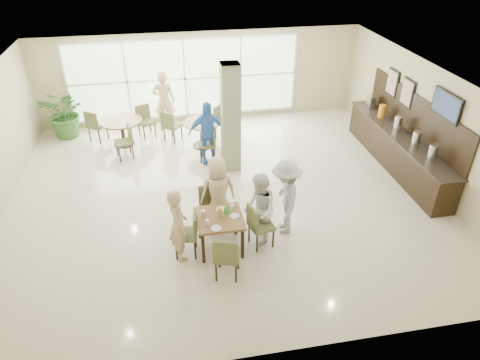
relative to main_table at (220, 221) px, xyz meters
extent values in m
plane|color=beige|center=(0.33, 1.92, -0.65)|extent=(10.00, 10.00, 0.00)
plane|color=white|center=(0.33, 1.92, 2.15)|extent=(10.00, 10.00, 0.00)
plane|color=#BCB187|center=(0.33, 6.42, 0.75)|extent=(10.00, 0.00, 10.00)
plane|color=#BCB187|center=(0.33, -2.58, 0.75)|extent=(10.00, 0.00, 10.00)
plane|color=#BCB187|center=(5.33, 1.92, 0.75)|extent=(0.00, 9.00, 9.00)
plane|color=silver|center=(-0.17, 6.39, 0.75)|extent=(7.00, 0.00, 7.00)
cube|color=#737B55|center=(0.73, 3.12, 0.75)|extent=(0.45, 0.45, 2.80)
cube|color=brown|center=(0.00, 0.00, 0.07)|extent=(0.90, 0.90, 0.05)
cube|color=black|center=(-0.38, -0.38, -0.30)|extent=(0.06, 0.06, 0.70)
cube|color=black|center=(0.38, -0.38, -0.30)|extent=(0.06, 0.06, 0.70)
cube|color=black|center=(-0.38, 0.38, -0.30)|extent=(0.06, 0.06, 0.70)
cube|color=black|center=(0.38, 0.38, -0.30)|extent=(0.06, 0.06, 0.70)
cylinder|color=brown|center=(-2.13, 5.05, 0.08)|extent=(1.19, 1.19, 0.04)
cylinder|color=black|center=(-2.13, 5.05, -0.30)|extent=(0.10, 0.10, 0.71)
cylinder|color=black|center=(-2.13, 5.05, -0.64)|extent=(0.60, 0.60, 0.03)
cylinder|color=brown|center=(0.13, 4.52, 0.08)|extent=(1.04, 1.04, 0.04)
cylinder|color=black|center=(0.13, 4.52, -0.30)|extent=(0.10, 0.10, 0.71)
cylinder|color=black|center=(0.13, 4.52, -0.64)|extent=(0.60, 0.60, 0.03)
cylinder|color=white|center=(0.28, 0.23, 0.15)|extent=(0.08, 0.08, 0.10)
cylinder|color=white|center=(-0.26, -0.18, 0.15)|extent=(0.08, 0.08, 0.10)
cylinder|color=white|center=(-0.30, 0.14, 0.15)|extent=(0.08, 0.08, 0.10)
cylinder|color=white|center=(-0.12, -0.33, 0.11)|extent=(0.20, 0.20, 0.01)
cylinder|color=white|center=(0.06, 0.25, 0.11)|extent=(0.20, 0.20, 0.01)
cylinder|color=white|center=(0.29, -0.01, 0.11)|extent=(0.20, 0.20, 0.01)
cylinder|color=#99B27F|center=(0.00, 0.00, 0.16)|extent=(0.07, 0.07, 0.12)
sphere|color=orange|center=(0.03, 0.00, 0.27)|extent=(0.07, 0.07, 0.07)
sphere|color=orange|center=(-0.02, 0.03, 0.27)|extent=(0.07, 0.07, 0.07)
sphere|color=orange|center=(-0.01, -0.03, 0.27)|extent=(0.07, 0.07, 0.07)
cube|color=green|center=(0.15, 0.10, 0.17)|extent=(0.10, 0.05, 0.15)
cube|color=black|center=(5.01, 2.42, -0.20)|extent=(0.60, 4.60, 0.90)
cube|color=black|center=(5.01, 2.42, 0.27)|extent=(0.64, 4.70, 0.04)
cube|color=black|center=(5.30, 2.42, 0.80)|extent=(0.04, 4.60, 1.00)
cylinder|color=silver|center=(5.01, 1.02, 0.49)|extent=(0.20, 0.20, 0.40)
cylinder|color=silver|center=(5.01, 1.72, 0.49)|extent=(0.20, 0.20, 0.40)
cylinder|color=silver|center=(5.01, 2.62, 0.49)|extent=(0.20, 0.20, 0.40)
cylinder|color=orange|center=(5.01, 3.52, 0.47)|extent=(0.18, 0.18, 0.36)
cube|color=silver|center=(5.01, 4.22, 0.47)|extent=(0.18, 0.30, 0.36)
cube|color=black|center=(5.27, 1.32, 1.50)|extent=(0.06, 1.00, 0.58)
cube|color=#7F99CC|center=(5.24, 1.32, 1.50)|extent=(0.01, 0.92, 0.50)
cube|color=black|center=(5.28, 2.92, 1.20)|extent=(0.04, 0.55, 0.70)
cube|color=brown|center=(5.25, 2.92, 1.20)|extent=(0.01, 0.47, 0.62)
cube|color=black|center=(5.28, 3.72, 1.20)|extent=(0.04, 0.55, 0.70)
cube|color=brown|center=(5.25, 3.72, 1.20)|extent=(0.01, 0.47, 0.62)
imported|color=#336428|center=(-3.76, 5.87, 0.10)|extent=(1.78, 1.78, 1.49)
imported|color=tan|center=(-0.81, -0.11, 0.11)|extent=(0.51, 0.64, 1.53)
imported|color=tan|center=(0.08, 0.82, 0.14)|extent=(0.83, 0.55, 1.59)
imported|color=white|center=(0.80, 0.08, 0.13)|extent=(0.63, 0.79, 1.55)
imported|color=#A5A5A7|center=(1.40, 0.33, 0.18)|extent=(0.78, 1.15, 1.65)
imported|color=#457ECF|center=(0.17, 3.56, 0.20)|extent=(1.04, 0.63, 1.71)
imported|color=white|center=(0.88, 4.56, 0.18)|extent=(0.89, 1.62, 1.66)
imported|color=tan|center=(-0.87, 5.83, 0.28)|extent=(0.73, 0.53, 1.87)
camera|label=1|loc=(-0.80, -6.59, 5.07)|focal=32.00mm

